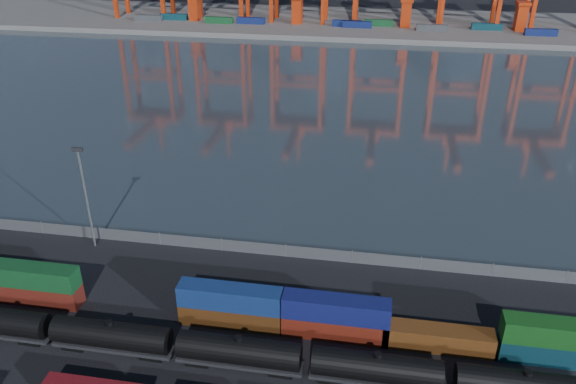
# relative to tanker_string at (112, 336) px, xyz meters

# --- Properties ---
(harbor_water) EXTENTS (700.00, 700.00, 0.00)m
(harbor_water) POSITION_rel_tanker_string_xyz_m (16.84, 100.33, -2.27)
(harbor_water) COLOR #283239
(harbor_water) RESTS_ON ground
(far_quay) EXTENTS (700.00, 70.00, 2.00)m
(far_quay) POSITION_rel_tanker_string_xyz_m (16.84, 205.33, -1.27)
(far_quay) COLOR #514F4C
(far_quay) RESTS_ON ground
(container_row_north) EXTENTS (141.79, 2.66, 5.67)m
(container_row_north) POSITION_rel_tanker_string_xyz_m (18.63, 7.13, 0.38)
(container_row_north) COLOR navy
(container_row_north) RESTS_ON ground
(tanker_string) EXTENTS (107.75, 3.17, 4.54)m
(tanker_string) POSITION_rel_tanker_string_xyz_m (0.00, 0.00, 0.00)
(tanker_string) COLOR black
(tanker_string) RESTS_ON ground
(waterfront_fence) EXTENTS (160.12, 0.12, 2.20)m
(waterfront_fence) POSITION_rel_tanker_string_xyz_m (16.84, 23.33, -1.27)
(waterfront_fence) COLOR #595B5E
(waterfront_fence) RESTS_ON ground
(yard_light_mast) EXTENTS (1.60, 0.40, 16.60)m
(yard_light_mast) POSITION_rel_tanker_string_xyz_m (-13.16, 21.33, 7.02)
(yard_light_mast) COLOR slate
(yard_light_mast) RESTS_ON ground
(quay_containers) EXTENTS (172.58, 10.99, 2.60)m
(quay_containers) POSITION_rel_tanker_string_xyz_m (5.84, 190.79, 1.03)
(quay_containers) COLOR navy
(quay_containers) RESTS_ON far_quay
(straddle_carriers) EXTENTS (140.00, 7.00, 11.10)m
(straddle_carriers) POSITION_rel_tanker_string_xyz_m (14.34, 195.33, 5.55)
(straddle_carriers) COLOR red
(straddle_carriers) RESTS_ON far_quay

